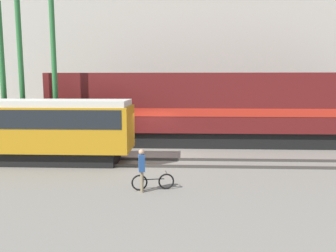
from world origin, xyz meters
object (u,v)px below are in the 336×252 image
Objects in this scene: person at (142,166)px; utility_pole_center at (21,73)px; bicycle at (153,182)px; utility_pole_left at (3,78)px; streetcar at (14,127)px; utility_pole_right at (54,72)px; freight_locomotive at (222,108)px.

person is 0.18× the size of utility_pole_center.
bicycle is 12.04m from utility_pole_left.
bicycle is at bearing 29.99° from person.
person is 0.19× the size of utility_pole_left.
person is at bearing -31.12° from streetcar.
bicycle is at bearing -46.58° from utility_pole_right.
bicycle is 11.33m from utility_pole_center.
utility_pole_left is at bearing -180.00° from utility_pole_right.
utility_pole_center reaches higher than utility_pole_left.
bicycle is (-3.68, -9.11, -2.13)m from freight_locomotive.
bicycle is at bearing -38.86° from utility_pole_center.
utility_pole_right reaches higher than streetcar.
utility_pole_center reaches higher than bicycle.
streetcar is 3.84m from utility_pole_center.
streetcar is at bearing -155.46° from freight_locomotive.
freight_locomotive is 12.25m from streetcar.
utility_pole_center reaches higher than person.
bicycle is at bearing -35.38° from utility_pole_left.
utility_pole_center reaches higher than freight_locomotive.
streetcar reaches higher than person.
streetcar is 4.01m from utility_pole_right.
freight_locomotive reaches higher than person.
utility_pole_left is 0.93× the size of utility_pole_center.
utility_pole_right is at bearing -165.60° from freight_locomotive.
streetcar is at bearing -74.48° from utility_pole_center.
utility_pole_right is (-9.90, -2.54, 2.24)m from freight_locomotive.
utility_pole_left reaches higher than streetcar.
freight_locomotive is 13.32m from utility_pole_left.
freight_locomotive is 2.53× the size of utility_pole_left.
streetcar is 8.28m from person.
freight_locomotive is at bearing 12.12° from utility_pole_center.
utility_pole_center is (-8.16, 6.57, 4.31)m from bicycle.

